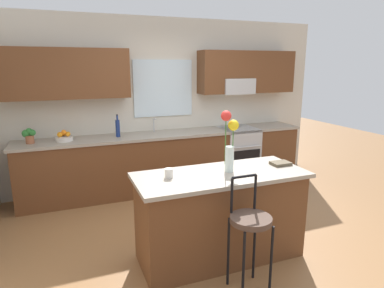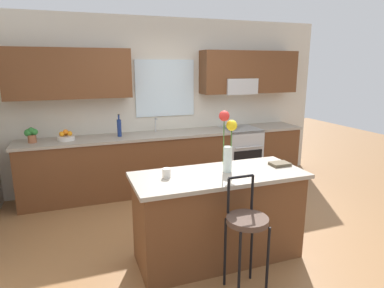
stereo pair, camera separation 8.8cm
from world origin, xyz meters
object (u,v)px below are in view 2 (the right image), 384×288
(bar_stool_near, at_px, (247,225))
(oven_range, at_px, (239,154))
(flower_vase, at_px, (228,139))
(mug_ceramic, at_px, (167,173))
(potted_plant_small, at_px, (31,134))
(fruit_bowl_oranges, at_px, (66,137))
(cookbook, at_px, (280,164))
(bottle_olive_oil, at_px, (119,127))
(kitchen_island, at_px, (218,216))

(bar_stool_near, bearing_deg, oven_range, 63.06)
(flower_vase, height_order, mug_ceramic, flower_vase)
(potted_plant_small, bearing_deg, fruit_bowl_oranges, 0.31)
(flower_vase, height_order, potted_plant_small, flower_vase)
(mug_ceramic, distance_m, cookbook, 1.25)
(bar_stool_near, xyz_separation_m, fruit_bowl_oranges, (-1.43, 2.69, 0.34))
(bottle_olive_oil, bearing_deg, kitchen_island, -72.17)
(bar_stool_near, height_order, mug_ceramic, bar_stool_near)
(oven_range, height_order, mug_ceramic, mug_ceramic)
(oven_range, relative_size, mug_ceramic, 10.22)
(oven_range, distance_m, potted_plant_small, 3.28)
(oven_range, xyz_separation_m, kitchen_island, (-1.35, -2.08, 0.00))
(mug_ceramic, relative_size, cookbook, 0.45)
(oven_range, xyz_separation_m, cookbook, (-0.63, -2.06, 0.48))
(flower_vase, xyz_separation_m, mug_ceramic, (-0.62, 0.04, -0.29))
(cookbook, bearing_deg, bottle_olive_oil, 123.88)
(flower_vase, relative_size, bottle_olive_oil, 1.83)
(bottle_olive_oil, bearing_deg, oven_range, -0.70)
(bar_stool_near, relative_size, potted_plant_small, 4.86)
(cookbook, height_order, bottle_olive_oil, bottle_olive_oil)
(kitchen_island, height_order, bottle_olive_oil, bottle_olive_oil)
(bar_stool_near, distance_m, mug_ceramic, 0.89)
(oven_range, bearing_deg, fruit_bowl_oranges, 179.41)
(fruit_bowl_oranges, bearing_deg, flower_vase, -53.70)
(fruit_bowl_oranges, xyz_separation_m, bottle_olive_oil, (0.76, -0.00, 0.09))
(bar_stool_near, bearing_deg, flower_vase, 80.64)
(mug_ceramic, bearing_deg, bar_stool_near, -50.46)
(oven_range, xyz_separation_m, mug_ceramic, (-1.87, -2.02, 0.51))
(kitchen_island, height_order, bar_stool_near, bar_stool_near)
(mug_ceramic, height_order, bottle_olive_oil, bottle_olive_oil)
(oven_range, xyz_separation_m, bar_stool_near, (-1.35, -2.66, 0.18))
(cookbook, height_order, potted_plant_small, potted_plant_small)
(bottle_olive_oil, bearing_deg, bar_stool_near, -75.81)
(flower_vase, xyz_separation_m, potted_plant_small, (-1.98, 2.08, -0.22))
(mug_ceramic, bearing_deg, potted_plant_small, 123.46)
(bar_stool_near, distance_m, potted_plant_small, 3.30)
(mug_ceramic, height_order, cookbook, mug_ceramic)
(oven_range, relative_size, fruit_bowl_oranges, 3.83)
(potted_plant_small, bearing_deg, bar_stool_near, -55.02)
(oven_range, relative_size, bottle_olive_oil, 2.72)
(bottle_olive_oil, bearing_deg, cookbook, -56.12)
(bar_stool_near, height_order, bottle_olive_oil, bottle_olive_oil)
(mug_ceramic, distance_m, fruit_bowl_oranges, 2.24)
(bar_stool_near, relative_size, bottle_olive_oil, 3.08)
(potted_plant_small, bearing_deg, mug_ceramic, -56.54)
(kitchen_island, bearing_deg, oven_range, 57.05)
(bottle_olive_oil, distance_m, potted_plant_small, 1.20)
(bar_stool_near, distance_m, flower_vase, 0.87)
(bar_stool_near, relative_size, cookbook, 5.21)
(cookbook, bearing_deg, mug_ceramic, 178.19)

